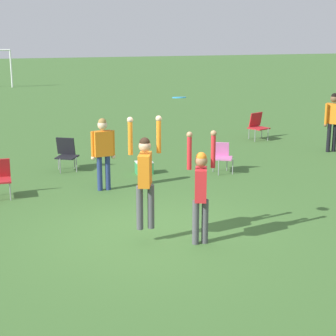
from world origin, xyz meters
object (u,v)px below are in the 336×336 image
Objects in this scene: person_spectator_near at (333,116)px; person_spectator_far at (103,147)px; person_defending at (201,186)px; frisbee at (179,97)px; cooler_box at (144,168)px; camping_chair_0 at (222,155)px; camping_chair_3 at (66,152)px; camping_chair_2 at (257,125)px; person_jumping at (145,171)px.

person_spectator_near is 1.05× the size of person_spectator_far.
person_defending reaches higher than person_spectator_near.
frisbee is 5.32m from cooler_box.
person_defending is 5.11m from camping_chair_0.
camping_chair_3 is at bearing -143.75° from person_defending.
camping_chair_2 is 0.50× the size of person_spectator_near.
person_spectator_near is 7.72m from person_spectator_far.
frisbee reaches higher than person_spectator_far.
person_spectator_far is at bearing 22.89° from person_jumping.
person_defending is at bearing 134.98° from camping_chair_3.
camping_chair_0 is at bearing -170.32° from camping_chair_3.
person_spectator_near reaches higher than camping_chair_0.
person_spectator_far is at bearing 101.61° from frisbee.
frisbee is 8.89m from person_spectator_near.
camping_chair_0 is 4.41m from person_spectator_near.
frisbee is at bearing -87.63° from person_spectator_far.
person_jumping is at bearing 127.01° from camping_chair_3.
camping_chair_0 is (2.23, 4.56, -0.60)m from person_defending.
camping_chair_2 reaches higher than camping_chair_0.
camping_chair_0 is 2.07m from cooler_box.
cooler_box is (-6.15, -0.95, -0.93)m from person_spectator_near.
camping_chair_2 is 2.06× the size of cooler_box.
person_spectator_far reaches higher than cooler_box.
person_defending is 1.56m from frisbee.
camping_chair_2 is 5.86m from cooler_box.
person_spectator_near is at bearing 153.58° from person_defending.
person_jumping is at bearing -90.00° from person_defending.
frisbee is 0.31× the size of camping_chair_0.
person_jumping is 2.24× the size of camping_chair_2.
person_defending is at bearing -90.00° from person_jumping.
cooler_box is at bearing 10.64° from camping_chair_2.
camping_chair_3 is at bearing -4.72° from camping_chair_2.
person_jumping is at bearing -97.02° from person_spectator_far.
frisbee is 6.21m from camping_chair_3.
person_defending is at bearing 34.59° from camping_chair_2.
camping_chair_0 is 0.91× the size of camping_chair_3.
person_spectator_far is (0.62, -2.16, 0.54)m from camping_chair_3.
person_jumping is 8.40× the size of frisbee.
camping_chair_0 is (3.14, 4.21, -0.85)m from person_jumping.
frisbee is at bearing -96.58° from cooler_box.
person_jumping reaches higher than camping_chair_0.
cooler_box is (1.88, -0.98, -0.32)m from camping_chair_3.
frisbee is (-0.32, 0.26, 1.51)m from person_defending.
person_spectator_near is (4.14, 1.37, 0.62)m from camping_chair_0.
camping_chair_2 reaches higher than camping_chair_3.
camping_chair_3 is 2.31m from person_spectator_far.
person_spectator_near is (8.03, -0.03, 0.61)m from camping_chair_3.
person_spectator_near reaches higher than cooler_box.
person_defending reaches higher than camping_chair_0.
frisbee reaches higher than camping_chair_0.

